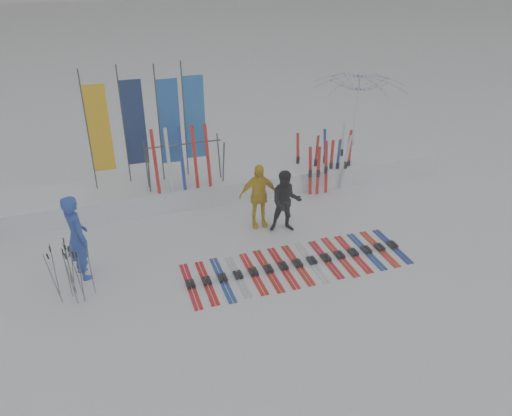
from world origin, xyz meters
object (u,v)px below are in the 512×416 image
object	(u,v)px
person_black	(286,202)
ski_row	(297,264)
person_yellow	(258,196)
ski_rack	(185,158)
person_blue	(77,237)
tent_canopy	(356,114)

from	to	relation	value
person_black	ski_row	size ratio (longest dim) A/B	0.32
person_yellow	ski_rack	size ratio (longest dim) A/B	0.83
person_yellow	ski_row	distance (m)	2.17
person_black	ski_rack	bearing A→B (deg)	148.51
person_blue	person_yellow	distance (m)	4.43
person_yellow	person_blue	bearing A→B (deg)	-164.61
person_black	ski_row	world-z (taller)	person_black
person_blue	person_yellow	bearing A→B (deg)	-99.90
person_yellow	ski_row	size ratio (longest dim) A/B	0.33
tent_canopy	ski_row	xyz separation A→B (m)	(-4.41, -5.60, -1.39)
person_yellow	ski_row	bearing A→B (deg)	-78.51
person_black	person_yellow	size ratio (longest dim) A/B	0.96
person_yellow	tent_canopy	distance (m)	5.92
person_blue	ski_rack	bearing A→B (deg)	-68.83
person_blue	ski_row	world-z (taller)	person_blue
person_yellow	ski_row	xyz separation A→B (m)	(0.25, -2.00, -0.81)
person_blue	person_black	world-z (taller)	person_blue
ski_rack	person_yellow	bearing A→B (deg)	-49.37
person_black	person_yellow	distance (m)	0.72
tent_canopy	ski_row	bearing A→B (deg)	-128.20
person_yellow	person_black	bearing A→B (deg)	-34.16
person_blue	tent_canopy	world-z (taller)	tent_canopy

